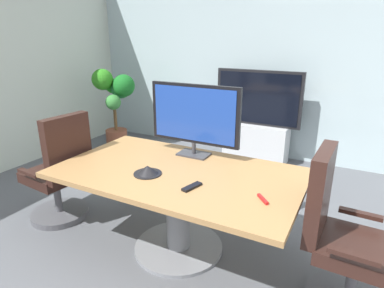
{
  "coord_description": "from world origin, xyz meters",
  "views": [
    {
      "loc": [
        1.1,
        -1.83,
        1.77
      ],
      "look_at": [
        -0.12,
        0.48,
        0.88
      ],
      "focal_mm": 30.41,
      "sensor_mm": 36.0,
      "label": 1
    }
  ],
  "objects_px": {
    "office_chair_right": "(341,245)",
    "conference_phone": "(148,170)",
    "office_chair_left": "(61,177)",
    "wall_display_unit": "(256,131)",
    "tv_monitor": "(194,116)",
    "remote_control": "(192,187)",
    "conference_table": "(178,192)",
    "potted_plant": "(115,96)"
  },
  "relations": [
    {
      "from": "tv_monitor",
      "to": "conference_phone",
      "type": "xyz_separation_m",
      "value": [
        -0.12,
        -0.55,
        -0.33
      ]
    },
    {
      "from": "office_chair_right",
      "to": "tv_monitor",
      "type": "xyz_separation_m",
      "value": [
        -1.29,
        0.39,
        0.64
      ]
    },
    {
      "from": "office_chair_left",
      "to": "conference_phone",
      "type": "distance_m",
      "value": 1.12
    },
    {
      "from": "conference_phone",
      "to": "potted_plant",
      "type": "bearing_deg",
      "value": 135.39
    },
    {
      "from": "potted_plant",
      "to": "remote_control",
      "type": "xyz_separation_m",
      "value": [
        2.44,
        -2.05,
        -0.11
      ]
    },
    {
      "from": "conference_table",
      "to": "remote_control",
      "type": "xyz_separation_m",
      "value": [
        0.25,
        -0.22,
        0.2
      ]
    },
    {
      "from": "office_chair_right",
      "to": "remote_control",
      "type": "distance_m",
      "value": 1.06
    },
    {
      "from": "wall_display_unit",
      "to": "tv_monitor",
      "type": "bearing_deg",
      "value": -89.9
    },
    {
      "from": "office_chair_left",
      "to": "office_chair_right",
      "type": "height_order",
      "value": "same"
    },
    {
      "from": "tv_monitor",
      "to": "remote_control",
      "type": "xyz_separation_m",
      "value": [
        0.29,
        -0.6,
        -0.35
      ]
    },
    {
      "from": "conference_table",
      "to": "wall_display_unit",
      "type": "xyz_separation_m",
      "value": [
        -0.05,
        2.33,
        -0.1
      ]
    },
    {
      "from": "office_chair_right",
      "to": "conference_phone",
      "type": "xyz_separation_m",
      "value": [
        -1.42,
        -0.16,
        0.31
      ]
    },
    {
      "from": "office_chair_left",
      "to": "tv_monitor",
      "type": "xyz_separation_m",
      "value": [
        1.2,
        0.5,
        0.64
      ]
    },
    {
      "from": "conference_table",
      "to": "conference_phone",
      "type": "height_order",
      "value": "conference_phone"
    },
    {
      "from": "office_chair_right",
      "to": "conference_phone",
      "type": "height_order",
      "value": "office_chair_right"
    },
    {
      "from": "office_chair_left",
      "to": "potted_plant",
      "type": "bearing_deg",
      "value": -148.54
    },
    {
      "from": "tv_monitor",
      "to": "remote_control",
      "type": "relative_size",
      "value": 4.94
    },
    {
      "from": "office_chair_left",
      "to": "conference_phone",
      "type": "height_order",
      "value": "office_chair_left"
    },
    {
      "from": "wall_display_unit",
      "to": "conference_phone",
      "type": "bearing_deg",
      "value": -92.78
    },
    {
      "from": "office_chair_left",
      "to": "remote_control",
      "type": "bearing_deg",
      "value": 91.5
    },
    {
      "from": "wall_display_unit",
      "to": "potted_plant",
      "type": "bearing_deg",
      "value": -166.98
    },
    {
      "from": "office_chair_left",
      "to": "wall_display_unit",
      "type": "xyz_separation_m",
      "value": [
        1.19,
        2.44,
        -0.01
      ]
    },
    {
      "from": "conference_table",
      "to": "tv_monitor",
      "type": "relative_size",
      "value": 2.31
    },
    {
      "from": "remote_control",
      "to": "conference_table",
      "type": "bearing_deg",
      "value": 153.79
    },
    {
      "from": "conference_phone",
      "to": "remote_control",
      "type": "xyz_separation_m",
      "value": [
        0.42,
        -0.05,
        -0.02
      ]
    },
    {
      "from": "conference_table",
      "to": "office_chair_left",
      "type": "height_order",
      "value": "office_chair_left"
    },
    {
      "from": "conference_table",
      "to": "office_chair_right",
      "type": "bearing_deg",
      "value": -0.39
    },
    {
      "from": "remote_control",
      "to": "office_chair_left",
      "type": "bearing_deg",
      "value": -168.64
    },
    {
      "from": "wall_display_unit",
      "to": "remote_control",
      "type": "distance_m",
      "value": 2.58
    },
    {
      "from": "office_chair_left",
      "to": "potted_plant",
      "type": "xyz_separation_m",
      "value": [
        -0.95,
        1.95,
        0.39
      ]
    },
    {
      "from": "office_chair_left",
      "to": "wall_display_unit",
      "type": "relative_size",
      "value": 0.83
    },
    {
      "from": "office_chair_left",
      "to": "conference_phone",
      "type": "bearing_deg",
      "value": 92.71
    },
    {
      "from": "office_chair_right",
      "to": "remote_control",
      "type": "bearing_deg",
      "value": 104.22
    },
    {
      "from": "wall_display_unit",
      "to": "conference_phone",
      "type": "height_order",
      "value": "wall_display_unit"
    },
    {
      "from": "tv_monitor",
      "to": "remote_control",
      "type": "distance_m",
      "value": 0.76
    },
    {
      "from": "tv_monitor",
      "to": "potted_plant",
      "type": "relative_size",
      "value": 0.66
    },
    {
      "from": "office_chair_right",
      "to": "tv_monitor",
      "type": "relative_size",
      "value": 1.3
    },
    {
      "from": "wall_display_unit",
      "to": "potted_plant",
      "type": "xyz_separation_m",
      "value": [
        -2.14,
        -0.5,
        0.41
      ]
    },
    {
      "from": "tv_monitor",
      "to": "office_chair_left",
      "type": "bearing_deg",
      "value": -157.32
    },
    {
      "from": "office_chair_left",
      "to": "tv_monitor",
      "type": "bearing_deg",
      "value": 118.09
    },
    {
      "from": "office_chair_left",
      "to": "wall_display_unit",
      "type": "distance_m",
      "value": 2.72
    },
    {
      "from": "potted_plant",
      "to": "conference_phone",
      "type": "xyz_separation_m",
      "value": [
        2.02,
        -2.0,
        -0.08
      ]
    }
  ]
}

